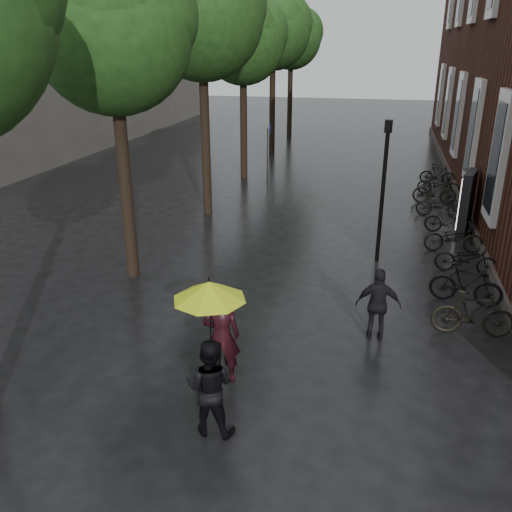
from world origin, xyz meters
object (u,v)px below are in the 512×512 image
(person_black, at_px, (210,387))
(ad_lightbox, at_px, (467,203))
(pedestrian_walking, at_px, (378,305))
(lamp_post, at_px, (384,178))
(person_burgundy, at_px, (221,336))
(parked_bicycles, at_px, (448,222))

(person_black, bearing_deg, ad_lightbox, -114.66)
(pedestrian_walking, height_order, lamp_post, lamp_post)
(person_black, relative_size, ad_lightbox, 0.81)
(person_burgundy, xyz_separation_m, person_black, (0.23, -1.41, -0.10))
(person_burgundy, bearing_deg, parked_bicycles, -131.85)
(pedestrian_walking, relative_size, parked_bicycles, 0.11)
(person_black, height_order, ad_lightbox, ad_lightbox)
(person_burgundy, relative_size, person_black, 1.12)
(parked_bicycles, distance_m, lamp_post, 4.09)
(lamp_post, bearing_deg, parked_bicycles, 51.96)
(parked_bicycles, relative_size, ad_lightbox, 7.00)
(lamp_post, bearing_deg, person_black, -106.54)
(parked_bicycles, xyz_separation_m, lamp_post, (-2.20, -2.81, 1.98))
(person_black, relative_size, pedestrian_walking, 1.04)
(parked_bicycles, xyz_separation_m, ad_lightbox, (0.54, 0.43, 0.57))
(pedestrian_walking, xyz_separation_m, ad_lightbox, (2.65, 7.82, 0.24))
(person_black, xyz_separation_m, pedestrian_walking, (2.54, 3.67, -0.03))
(pedestrian_walking, bearing_deg, person_black, 52.18)
(parked_bicycles, bearing_deg, ad_lightbox, 38.49)
(person_burgundy, height_order, lamp_post, lamp_post)
(person_black, xyz_separation_m, parked_bicycles, (4.65, 11.07, -0.37))
(person_black, xyz_separation_m, ad_lightbox, (5.19, 11.50, 0.20))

